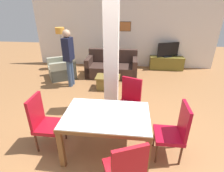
# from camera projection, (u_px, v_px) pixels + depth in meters

# --- Properties ---
(ground_plane) EXTENTS (18.00, 18.00, 0.00)m
(ground_plane) POSITION_uv_depth(u_px,v_px,m) (107.00, 149.00, 3.20)
(ground_plane) COLOR #95643B
(back_wall) EXTENTS (7.20, 0.09, 2.70)m
(back_wall) POSITION_uv_depth(u_px,v_px,m) (124.00, 33.00, 6.93)
(back_wall) COLOR silver
(back_wall) RESTS_ON ground_plane
(divider_pillar) EXTENTS (0.32, 0.30, 2.70)m
(divider_pillar) POSITION_uv_depth(u_px,v_px,m) (111.00, 56.00, 3.88)
(divider_pillar) COLOR silver
(divider_pillar) RESTS_ON ground_plane
(dining_table) EXTENTS (1.42, 0.95, 0.77)m
(dining_table) POSITION_uv_depth(u_px,v_px,m) (107.00, 122.00, 2.94)
(dining_table) COLOR brown
(dining_table) RESTS_ON ground_plane
(dining_chair_head_left) EXTENTS (0.46, 0.46, 1.02)m
(dining_chair_head_left) POSITION_uv_depth(u_px,v_px,m) (44.00, 121.00, 3.08)
(dining_chair_head_left) COLOR #A30F1E
(dining_chair_head_left) RESTS_ON ground_plane
(dining_chair_head_right) EXTENTS (0.46, 0.46, 1.02)m
(dining_chair_head_right) POSITION_uv_depth(u_px,v_px,m) (175.00, 130.00, 2.85)
(dining_chair_head_right) COLOR #A40C25
(dining_chair_head_right) RESTS_ON ground_plane
(dining_chair_near_right) EXTENTS (0.60, 0.60, 1.02)m
(dining_chair_near_right) POSITION_uv_depth(u_px,v_px,m) (125.00, 169.00, 2.18)
(dining_chair_near_right) COLOR #A4121D
(dining_chair_near_right) RESTS_ON ground_plane
(dining_chair_far_right) EXTENTS (0.60, 0.60, 1.02)m
(dining_chair_far_right) POSITION_uv_depth(u_px,v_px,m) (129.00, 100.00, 3.72)
(dining_chair_far_right) COLOR #A40C1F
(dining_chair_far_right) RESTS_ON ground_plane
(sofa) EXTENTS (1.79, 0.92, 0.90)m
(sofa) POSITION_uv_depth(u_px,v_px,m) (112.00, 67.00, 6.36)
(sofa) COLOR #3D2A23
(sofa) RESTS_ON ground_plane
(armchair) EXTENTS (1.17, 1.18, 0.87)m
(armchair) POSITION_uv_depth(u_px,v_px,m) (63.00, 69.00, 6.21)
(armchair) COLOR gray
(armchair) RESTS_ON ground_plane
(coffee_table) EXTENTS (0.73, 0.51, 0.40)m
(coffee_table) POSITION_uv_depth(u_px,v_px,m) (108.00, 82.00, 5.40)
(coffee_table) COLOR brown
(coffee_table) RESTS_ON ground_plane
(bottle) EXTENTS (0.06, 0.06, 0.28)m
(bottle) POSITION_uv_depth(u_px,v_px,m) (112.00, 72.00, 5.35)
(bottle) COLOR #194C23
(bottle) RESTS_ON coffee_table
(tv_stand) EXTENTS (1.30, 0.40, 0.51)m
(tv_stand) POSITION_uv_depth(u_px,v_px,m) (166.00, 63.00, 6.97)
(tv_stand) COLOR brown
(tv_stand) RESTS_ON ground_plane
(tv_screen) EXTENTS (0.84, 0.38, 0.56)m
(tv_screen) POSITION_uv_depth(u_px,v_px,m) (168.00, 50.00, 6.75)
(tv_screen) COLOR black
(tv_screen) RESTS_ON tv_stand
(floor_lamp) EXTENTS (0.34, 0.34, 1.60)m
(floor_lamp) POSITION_uv_depth(u_px,v_px,m) (60.00, 34.00, 6.59)
(floor_lamp) COLOR #B7B7BC
(floor_lamp) RESTS_ON ground_plane
(standing_person) EXTENTS (0.25, 0.40, 1.74)m
(standing_person) POSITION_uv_depth(u_px,v_px,m) (69.00, 55.00, 5.27)
(standing_person) COLOR #384B6A
(standing_person) RESTS_ON ground_plane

